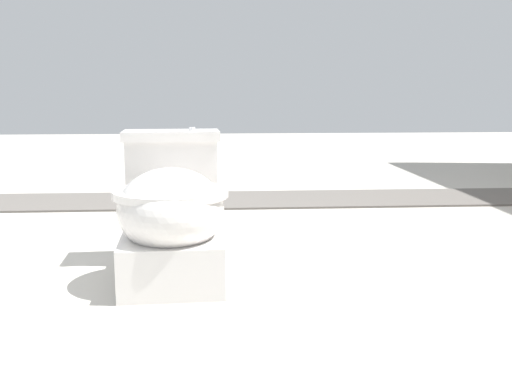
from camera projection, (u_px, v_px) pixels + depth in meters
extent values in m
plane|color=#B7B2A8|center=(155.00, 267.00, 2.26)|extent=(14.00, 14.00, 0.00)
cube|color=#605B56|center=(260.00, 199.00, 3.61)|extent=(0.56, 8.00, 0.01)
cube|color=white|center=(173.00, 252.00, 2.14)|extent=(0.62, 0.37, 0.17)
ellipsoid|color=white|center=(171.00, 209.00, 2.02)|extent=(0.46, 0.38, 0.28)
cylinder|color=white|center=(170.00, 193.00, 2.01)|extent=(0.41, 0.41, 0.03)
cube|color=white|center=(172.00, 179.00, 2.31)|extent=(0.20, 0.35, 0.30)
cube|color=white|center=(171.00, 135.00, 2.28)|extent=(0.22, 0.37, 0.04)
cylinder|color=silver|center=(192.00, 129.00, 2.29)|extent=(0.02, 0.02, 0.01)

